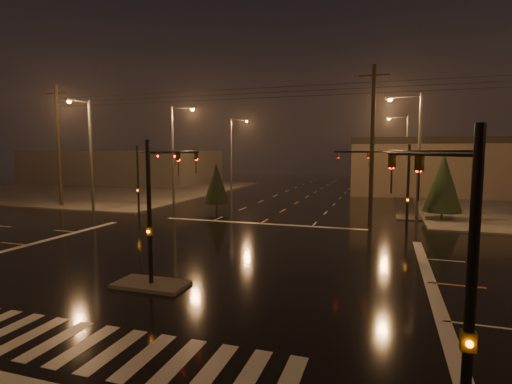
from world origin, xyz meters
TOP-DOWN VIEW (x-y plane):
  - ground at (0.00, 0.00)m, footprint 140.00×140.00m
  - sidewalk_nw at (-30.00, 30.00)m, footprint 36.00×36.00m
  - median_island at (0.00, -4.00)m, footprint 3.00×1.60m
  - crosswalk at (0.00, -9.00)m, footprint 15.00×2.60m
  - stop_bar_far at (0.00, 11.00)m, footprint 16.00×0.50m
  - commercial_block at (-35.00, 42.00)m, footprint 30.00×18.00m
  - signal_mast_median at (0.00, -3.07)m, footprint 0.25×4.59m
  - signal_mast_ne at (9.50, 10.14)m, footprint 4.84×1.86m
  - signal_mast_nw at (-9.50, 10.14)m, footprint 4.84×1.86m
  - signal_mast_se at (10.23, -9.75)m, footprint 1.55×3.87m
  - streetlight_1 at (-11.18, 18.00)m, footprint 2.77×0.32m
  - streetlight_2 at (-11.18, 34.00)m, footprint 2.77×0.32m
  - streetlight_3 at (11.18, 16.00)m, footprint 2.77×0.32m
  - streetlight_4 at (11.18, 36.00)m, footprint 2.77×0.32m
  - streetlight_5 at (-16.00, 11.18)m, footprint 0.32×2.77m
  - utility_pole_0 at (-22.00, 14.00)m, footprint 2.20×0.32m
  - utility_pole_1 at (8.00, 14.00)m, footprint 2.20×0.32m
  - conifer_0 at (13.44, 16.97)m, footprint 2.97×2.97m
  - conifer_3 at (-5.88, 16.09)m, footprint 2.39×2.39m

SIDE VIEW (x-z plane):
  - ground at x=0.00m, z-range 0.00..0.00m
  - crosswalk at x=0.00m, z-range 0.00..0.01m
  - stop_bar_far at x=0.00m, z-range 0.00..0.01m
  - sidewalk_nw at x=-30.00m, z-range 0.00..0.12m
  - median_island at x=0.00m, z-range 0.00..0.15m
  - conifer_3 at x=-5.88m, z-range 0.35..4.79m
  - commercial_block at x=-35.00m, z-range 0.00..5.60m
  - conifer_0 at x=13.44m, z-range 0.35..5.69m
  - signal_mast_se at x=10.23m, z-range 0.71..6.71m
  - signal_mast_median at x=0.00m, z-range 0.75..6.75m
  - signal_mast_ne at x=9.50m, z-range 0.79..6.79m
  - signal_mast_nw at x=-9.50m, z-range 0.79..6.79m
  - streetlight_1 at x=-11.18m, z-range 0.80..10.80m
  - streetlight_2 at x=-11.18m, z-range 0.80..10.80m
  - streetlight_3 at x=11.18m, z-range 0.80..10.80m
  - streetlight_4 at x=11.18m, z-range 0.80..10.80m
  - streetlight_5 at x=-16.00m, z-range 0.80..10.80m
  - utility_pole_0 at x=-22.00m, z-range 0.13..12.13m
  - utility_pole_1 at x=8.00m, z-range 0.13..12.13m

